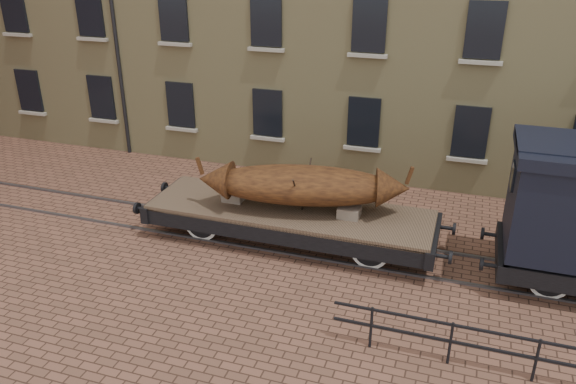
% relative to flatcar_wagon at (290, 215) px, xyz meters
% --- Properties ---
extents(ground, '(90.00, 90.00, 0.00)m').
position_rel_flatcar_wagon_xyz_m(ground, '(0.03, 0.00, -0.84)').
color(ground, brown).
extents(rail_track, '(30.00, 1.52, 0.06)m').
position_rel_flatcar_wagon_xyz_m(rail_track, '(0.03, 0.00, -0.81)').
color(rail_track, '#59595E').
rests_on(rail_track, ground).
extents(flatcar_wagon, '(8.93, 2.42, 1.35)m').
position_rel_flatcar_wagon_xyz_m(flatcar_wagon, '(0.00, 0.00, 0.00)').
color(flatcar_wagon, brown).
rests_on(flatcar_wagon, ground).
extents(iron_boat, '(5.82, 2.57, 1.43)m').
position_rel_flatcar_wagon_xyz_m(iron_boat, '(0.36, 0.00, 0.97)').
color(iron_boat, brown).
rests_on(iron_boat, flatcar_wagon).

